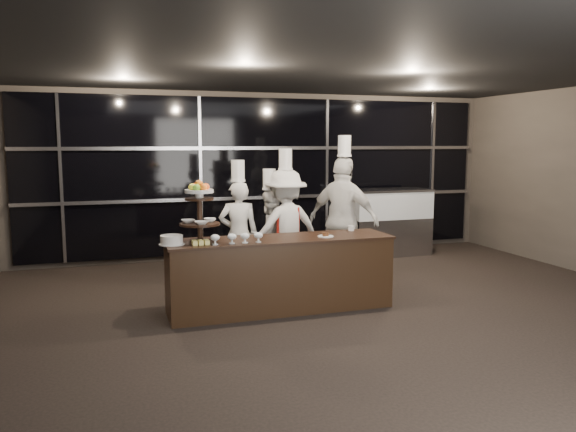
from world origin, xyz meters
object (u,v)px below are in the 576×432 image
object	(u,v)px
chef_a	(239,233)
chef_d	(343,220)
chef_b	(270,236)
layer_cake	(172,240)
display_stand	(199,207)
buffet_counter	(280,273)
display_case	(389,219)
chef_c	(285,228)

from	to	relation	value
chef_a	chef_d	world-z (taller)	chef_d
chef_a	chef_b	world-z (taller)	chef_a
layer_cake	display_stand	bearing A→B (deg)	8.33
display_stand	chef_b	size ratio (longest dim) A/B	0.43
buffet_counter	display_case	xyz separation A→B (m)	(2.96, 2.71, 0.22)
chef_a	chef_c	distance (m)	0.69
chef_d	chef_c	bearing A→B (deg)	171.97
layer_cake	chef_a	world-z (taller)	chef_a
chef_a	chef_d	xyz separation A→B (m)	(1.54, -0.23, 0.16)
buffet_counter	chef_b	distance (m)	1.34
display_stand	chef_d	bearing A→B (deg)	23.26
buffet_counter	layer_cake	world-z (taller)	layer_cake
chef_c	chef_d	bearing A→B (deg)	-8.03
chef_d	chef_b	bearing A→B (deg)	163.53
display_stand	chef_d	distance (m)	2.52
display_case	chef_b	distance (m)	3.08
chef_b	layer_cake	bearing A→B (deg)	-139.51
chef_a	display_case	bearing A→B (deg)	24.94
layer_cake	chef_d	world-z (taller)	chef_d
display_case	chef_c	bearing A→B (deg)	-147.68
display_stand	chef_b	xyz separation A→B (m)	(1.23, 1.29, -0.61)
layer_cake	chef_c	xyz separation A→B (m)	(1.76, 1.15, -0.11)
chef_c	chef_b	bearing A→B (deg)	134.86
buffet_counter	chef_c	world-z (taller)	chef_c
display_stand	chef_a	bearing A→B (deg)	58.44
display_case	chef_a	bearing A→B (deg)	-155.06
display_case	chef_d	xyz separation A→B (m)	(-1.68, -1.73, 0.28)
chef_a	chef_d	distance (m)	1.56
display_stand	buffet_counter	bearing A→B (deg)	0.01
chef_a	buffet_counter	bearing A→B (deg)	-78.27
chef_a	chef_b	size ratio (longest dim) A/B	1.08
chef_b	display_stand	bearing A→B (deg)	-133.62
layer_cake	chef_c	bearing A→B (deg)	33.23
layer_cake	chef_c	distance (m)	2.11
chef_a	chef_c	xyz separation A→B (m)	(0.67, -0.11, 0.06)
buffet_counter	display_stand	world-z (taller)	display_stand
display_stand	chef_b	bearing A→B (deg)	46.38
buffet_counter	display_case	distance (m)	4.02
chef_b	chef_d	xyz separation A→B (m)	(1.05, -0.31, 0.24)
buffet_counter	chef_c	size ratio (longest dim) A/B	1.41
display_case	chef_b	bearing A→B (deg)	-152.54
buffet_counter	layer_cake	xyz separation A→B (m)	(-1.34, -0.05, 0.51)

